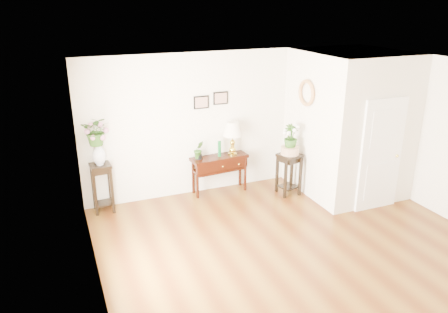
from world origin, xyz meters
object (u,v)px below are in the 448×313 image
console_table (219,174)px  plant_stand_b (289,174)px  table_lamp (233,138)px  plant_stand_a (102,188)px

console_table → plant_stand_b: (1.25, -0.61, 0.04)m
table_lamp → console_table: bearing=180.0°
table_lamp → plant_stand_b: table_lamp is taller
console_table → plant_stand_a: size_ratio=1.25×
table_lamp → plant_stand_a: 2.67m
table_lamp → plant_stand_b: (0.96, -0.61, -0.69)m
plant_stand_a → plant_stand_b: 3.60m
plant_stand_b → table_lamp: bearing=147.8°
console_table → plant_stand_b: bearing=-30.7°
console_table → plant_stand_a: 2.30m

